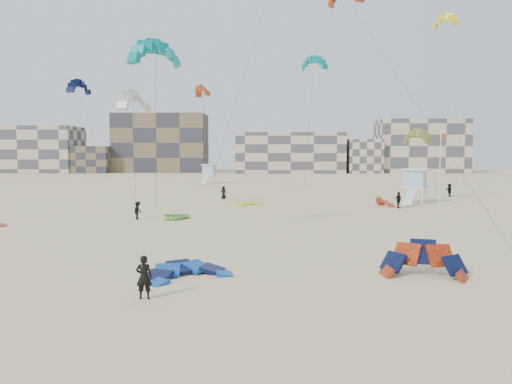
{
  "coord_description": "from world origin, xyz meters",
  "views": [
    {
      "loc": [
        3.54,
        -21.98,
        6.31
      ],
      "look_at": [
        2.85,
        6.0,
        4.05
      ],
      "focal_mm": 35.0,
      "sensor_mm": 36.0,
      "label": 1
    }
  ],
  "objects_px": {
    "kite_ground_blue": "(187,277)",
    "lifeguard_tower_near": "(414,186)",
    "kite_ground_orange": "(423,277)",
    "kitesurfer_main": "(144,277)"
  },
  "relations": [
    {
      "from": "kite_ground_blue",
      "to": "kitesurfer_main",
      "type": "height_order",
      "value": "kitesurfer_main"
    },
    {
      "from": "kite_ground_orange",
      "to": "lifeguard_tower_near",
      "type": "xyz_separation_m",
      "value": [
        10.02,
        36.22,
        2.11
      ]
    },
    {
      "from": "kite_ground_blue",
      "to": "kitesurfer_main",
      "type": "relative_size",
      "value": 2.36
    },
    {
      "from": "kite_ground_blue",
      "to": "kitesurfer_main",
      "type": "xyz_separation_m",
      "value": [
        -1.24,
        -3.83,
        0.95
      ]
    },
    {
      "from": "kitesurfer_main",
      "to": "kite_ground_blue",
      "type": "bearing_deg",
      "value": -110.09
    },
    {
      "from": "kitesurfer_main",
      "to": "lifeguard_tower_near",
      "type": "distance_m",
      "value": 46.57
    },
    {
      "from": "kite_ground_blue",
      "to": "lifeguard_tower_near",
      "type": "xyz_separation_m",
      "value": [
        21.98,
        36.52,
        2.11
      ]
    },
    {
      "from": "kite_ground_orange",
      "to": "kitesurfer_main",
      "type": "relative_size",
      "value": 2.31
    },
    {
      "from": "kitesurfer_main",
      "to": "kite_ground_orange",
      "type": "bearing_deg",
      "value": -164.79
    },
    {
      "from": "kite_ground_blue",
      "to": "lifeguard_tower_near",
      "type": "distance_m",
      "value": 42.67
    }
  ]
}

